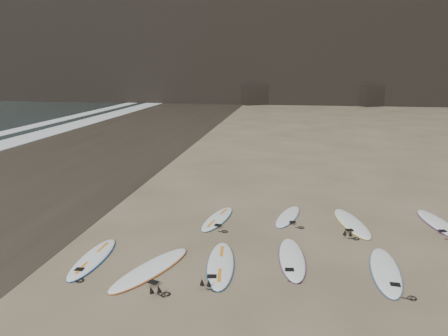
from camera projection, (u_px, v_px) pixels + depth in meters
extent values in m
plane|color=#897559|center=(329.00, 261.00, 10.93)|extent=(240.00, 240.00, 0.00)
cube|color=#383026|center=(56.00, 161.00, 22.47)|extent=(12.00, 200.00, 0.01)
cube|color=black|center=(368.00, 96.00, 52.77)|extent=(4.23, 4.46, 2.33)
cube|color=black|center=(252.00, 94.00, 54.82)|extent=(4.49, 4.76, 2.49)
ellipsoid|color=white|center=(151.00, 269.00, 10.44)|extent=(1.65, 2.80, 0.10)
ellipsoid|color=white|center=(221.00, 264.00, 10.69)|extent=(0.94, 2.71, 0.10)
ellipsoid|color=white|center=(292.00, 258.00, 11.01)|extent=(0.82, 2.62, 0.09)
ellipsoid|color=white|center=(385.00, 270.00, 10.35)|extent=(0.84, 2.72, 0.10)
ellipsoid|color=white|center=(217.00, 218.00, 13.87)|extent=(0.98, 2.44, 0.09)
ellipsoid|color=white|center=(288.00, 216.00, 14.09)|extent=(1.03, 2.27, 0.08)
ellipsoid|color=white|center=(352.00, 223.00, 13.48)|extent=(1.20, 2.75, 0.10)
ellipsoid|color=white|center=(439.00, 223.00, 13.42)|extent=(1.05, 2.69, 0.09)
ellipsoid|color=white|center=(93.00, 258.00, 11.02)|extent=(0.62, 2.50, 0.09)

